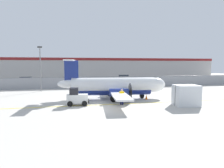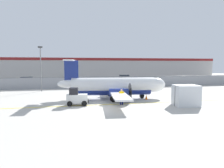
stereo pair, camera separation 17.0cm
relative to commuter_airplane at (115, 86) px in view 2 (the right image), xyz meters
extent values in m
plane|color=#BCB7AD|center=(-1.46, -5.48, -1.60)|extent=(140.00, 140.00, 0.00)
cube|color=yellow|center=(-1.46, -3.48, -1.60)|extent=(84.00, 0.20, 0.01)
cube|color=gray|center=(-1.46, 12.52, -0.60)|extent=(98.00, 0.04, 2.00)
cylinder|color=slate|center=(-1.46, 12.52, 0.45)|extent=(98.00, 0.10, 0.10)
cube|color=#38383A|center=(-1.46, 24.02, -1.54)|extent=(98.00, 17.00, 0.12)
cube|color=#BCB7B2|center=(-1.46, 42.52, 1.65)|extent=(91.00, 8.00, 6.50)
cube|color=maroon|center=(-1.46, 38.52, 4.50)|extent=(91.00, 0.20, 0.80)
cylinder|color=white|center=(-0.24, 0.02, 0.15)|extent=(10.60, 2.91, 1.90)
ellipsoid|color=white|center=(5.24, -0.51, 0.15)|extent=(2.58, 2.03, 1.80)
ellipsoid|color=white|center=(-5.71, 0.56, 0.35)|extent=(3.04, 1.33, 1.05)
cylinder|color=navy|center=(-0.24, 0.02, -0.37)|extent=(9.49, 2.39, 1.48)
cube|color=white|center=(-0.14, 0.01, -0.42)|extent=(3.15, 16.08, 0.18)
cylinder|color=navy|center=(0.31, 2.58, -0.42)|extent=(2.28, 1.11, 0.90)
cone|color=black|center=(1.46, 2.47, -0.42)|extent=(0.49, 0.48, 0.44)
cylinder|color=#262626|center=(1.61, 2.46, -0.42)|extent=(0.24, 2.09, 2.10)
cylinder|color=navy|center=(-0.19, -2.59, -0.42)|extent=(2.28, 1.11, 0.90)
cone|color=black|center=(0.95, -2.71, -0.42)|extent=(0.49, 0.48, 0.44)
cylinder|color=#262626|center=(1.10, -2.72, -0.42)|extent=(0.24, 2.09, 2.10)
cube|color=navy|center=(-5.45, 0.53, 1.70)|extent=(1.71, 0.34, 3.10)
cube|color=white|center=(-5.58, 0.54, 3.25)|extent=(1.56, 4.88, 0.14)
cylinder|color=#59595B|center=(3.43, -0.34, -0.81)|extent=(0.15, 0.15, 0.97)
cylinder|color=black|center=(3.43, -0.34, -1.30)|extent=(0.62, 0.28, 0.60)
cylinder|color=#59595B|center=(-0.32, 2.25, -0.77)|extent=(0.15, 0.15, 0.90)
cylinder|color=black|center=(-0.32, 2.25, -1.22)|extent=(0.78, 0.29, 0.76)
cylinder|color=#59595B|center=(-0.75, -2.15, -0.77)|extent=(0.15, 0.15, 0.90)
cylinder|color=black|center=(-0.75, -2.15, -1.22)|extent=(0.78, 0.29, 0.76)
cube|color=silver|center=(-4.88, -3.16, -0.87)|extent=(2.28, 1.26, 0.90)
cube|color=black|center=(-5.23, -3.14, -0.07)|extent=(0.97, 1.06, 0.70)
cube|color=black|center=(-3.74, -3.25, -1.17)|extent=(0.24, 1.11, 0.30)
cylinder|color=black|center=(-4.09, -2.62, -1.32)|extent=(0.57, 0.22, 0.56)
cylinder|color=black|center=(-4.18, -3.81, -1.32)|extent=(0.57, 0.22, 0.56)
cylinder|color=black|center=(-5.59, -2.51, -1.32)|extent=(0.57, 0.22, 0.56)
cylinder|color=black|center=(-5.68, -3.70, -1.32)|extent=(0.57, 0.22, 0.56)
cylinder|color=#191E4C|center=(-0.26, -3.83, -1.18)|extent=(0.20, 0.20, 0.85)
cylinder|color=#191E4C|center=(-0.07, -3.89, -1.18)|extent=(0.20, 0.20, 0.85)
cylinder|color=yellow|center=(-0.17, -3.86, -0.45)|extent=(0.43, 0.43, 0.60)
cylinder|color=yellow|center=(-0.38, -3.79, -0.42)|extent=(0.13, 0.13, 0.55)
cylinder|color=yellow|center=(0.04, -3.93, -0.42)|extent=(0.13, 0.13, 0.55)
sphere|color=tan|center=(-0.17, -3.86, -0.01)|extent=(0.22, 0.22, 0.22)
cube|color=silver|center=(6.33, -5.77, -0.50)|extent=(2.58, 2.22, 2.20)
cube|color=#333338|center=(6.33, -5.77, -0.50)|extent=(2.44, 0.32, 2.20)
cube|color=orange|center=(3.72, -1.18, -1.58)|extent=(0.36, 0.36, 0.04)
cone|color=orange|center=(3.72, -1.18, -1.26)|extent=(0.28, 0.28, 0.60)
cylinder|color=white|center=(3.72, -1.18, -1.18)|extent=(0.17, 0.17, 0.08)
cube|color=orange|center=(-4.72, 1.91, -1.58)|extent=(0.36, 0.36, 0.04)
cone|color=orange|center=(-4.72, 1.91, -1.26)|extent=(0.28, 0.28, 0.60)
cylinder|color=white|center=(-4.72, 1.91, -1.18)|extent=(0.17, 0.17, 0.08)
cube|color=#19662D|center=(-15.36, 22.17, -0.86)|extent=(4.26, 1.86, 0.80)
cube|color=#262D38|center=(-15.21, 22.16, -0.18)|extent=(2.26, 1.65, 0.56)
cylinder|color=black|center=(-16.79, 21.32, -1.18)|extent=(0.61, 0.22, 0.60)
cylinder|color=black|center=(-16.72, 23.12, -1.18)|extent=(0.61, 0.22, 0.60)
cylinder|color=black|center=(-13.99, 21.21, -1.18)|extent=(0.61, 0.22, 0.60)
cylinder|color=black|center=(-13.92, 23.01, -1.18)|extent=(0.61, 0.22, 0.60)
cube|color=#19662D|center=(-10.81, 18.84, -0.86)|extent=(4.26, 1.87, 0.80)
cube|color=#262D38|center=(-10.96, 18.85, -0.18)|extent=(2.26, 1.65, 0.56)
cylinder|color=black|center=(-9.37, 19.68, -1.18)|extent=(0.61, 0.22, 0.60)
cylinder|color=black|center=(-9.45, 17.89, -1.18)|extent=(0.61, 0.22, 0.60)
cylinder|color=black|center=(-12.17, 19.80, -1.18)|extent=(0.61, 0.22, 0.60)
cylinder|color=black|center=(-12.24, 18.00, -1.18)|extent=(0.61, 0.22, 0.60)
cube|color=slate|center=(-5.39, 28.86, -0.86)|extent=(4.29, 1.95, 0.80)
cube|color=#262D38|center=(-5.24, 28.87, -0.18)|extent=(2.29, 1.69, 0.56)
cylinder|color=black|center=(-6.73, 27.88, -1.18)|extent=(0.61, 0.24, 0.60)
cylinder|color=black|center=(-6.84, 29.67, -1.18)|extent=(0.61, 0.24, 0.60)
cylinder|color=black|center=(-3.93, 28.05, -1.18)|extent=(0.61, 0.24, 0.60)
cylinder|color=black|center=(-4.04, 29.84, -1.18)|extent=(0.61, 0.24, 0.60)
cube|color=slate|center=(-1.83, 18.66, -0.86)|extent=(4.39, 2.26, 0.80)
cube|color=#262D38|center=(-1.98, 18.68, -0.18)|extent=(2.39, 1.85, 0.56)
cylinder|color=black|center=(-0.32, 19.36, -1.18)|extent=(0.62, 0.28, 0.60)
cylinder|color=black|center=(-0.56, 17.58, -1.18)|extent=(0.62, 0.28, 0.60)
cylinder|color=black|center=(-3.09, 19.75, -1.18)|extent=(0.62, 0.28, 0.60)
cylinder|color=black|center=(-3.34, 17.97, -1.18)|extent=(0.62, 0.28, 0.60)
cube|color=slate|center=(2.99, 17.85, -0.86)|extent=(4.29, 1.94, 0.80)
cube|color=#262D38|center=(3.14, 17.86, -0.18)|extent=(2.29, 1.69, 0.56)
cylinder|color=black|center=(1.64, 16.87, -1.18)|extent=(0.61, 0.23, 0.60)
cylinder|color=black|center=(1.54, 18.67, -1.18)|extent=(0.61, 0.23, 0.60)
cylinder|color=black|center=(4.44, 17.04, -1.18)|extent=(0.61, 0.23, 0.60)
cylinder|color=black|center=(4.33, 18.83, -1.18)|extent=(0.61, 0.23, 0.60)
cube|color=gray|center=(7.97, 26.09, -0.86)|extent=(4.37, 2.19, 0.80)
cube|color=#262D38|center=(8.12, 26.11, -0.18)|extent=(2.37, 1.81, 0.56)
cylinder|color=black|center=(6.69, 25.03, -1.18)|extent=(0.62, 0.27, 0.60)
cylinder|color=black|center=(6.47, 26.82, -1.18)|extent=(0.62, 0.27, 0.60)
cylinder|color=black|center=(9.47, 25.37, -1.18)|extent=(0.62, 0.27, 0.60)
cylinder|color=black|center=(9.25, 27.15, -1.18)|extent=(0.62, 0.27, 0.60)
cube|color=slate|center=(12.34, 17.69, -0.86)|extent=(4.31, 2.00, 0.80)
cube|color=#262D38|center=(12.49, 17.68, -0.18)|extent=(2.31, 1.72, 0.56)
cylinder|color=black|center=(10.87, 16.89, -1.18)|extent=(0.61, 0.24, 0.60)
cylinder|color=black|center=(11.01, 18.69, -1.18)|extent=(0.61, 0.24, 0.60)
cylinder|color=black|center=(13.67, 16.69, -1.18)|extent=(0.61, 0.24, 0.60)
cylinder|color=black|center=(13.80, 18.48, -1.18)|extent=(0.61, 0.24, 0.60)
cylinder|color=slate|center=(-10.31, 9.49, 1.90)|extent=(0.16, 0.16, 7.00)
cube|color=#333333|center=(-10.31, 9.49, 5.55)|extent=(0.70, 0.30, 0.24)
camera|label=1|loc=(-5.56, -24.53, 2.72)|focal=32.00mm
camera|label=2|loc=(-5.39, -24.56, 2.72)|focal=32.00mm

